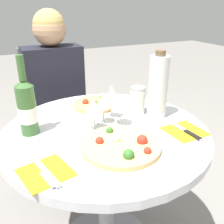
% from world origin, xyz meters
% --- Properties ---
extents(dining_table, '(0.88, 0.88, 0.73)m').
position_xyz_m(dining_table, '(0.00, 0.00, 0.56)').
color(dining_table, gray).
rests_on(dining_table, ground_plane).
extents(chair_behind_diner, '(0.38, 0.38, 0.95)m').
position_xyz_m(chair_behind_diner, '(-0.05, 0.77, 0.46)').
color(chair_behind_diner, slate).
rests_on(chair_behind_diner, ground_plane).
extents(seated_diner, '(0.36, 0.40, 1.20)m').
position_xyz_m(seated_diner, '(-0.05, 0.63, 0.55)').
color(seated_diner, black).
rests_on(seated_diner, ground_plane).
extents(pizza_large, '(0.30, 0.30, 0.05)m').
position_xyz_m(pizza_large, '(-0.01, -0.17, 0.74)').
color(pizza_large, '#DBB26B').
rests_on(pizza_large, dining_table).
extents(pizza_small_far, '(0.23, 0.23, 0.04)m').
position_xyz_m(pizza_small_far, '(0.05, 0.25, 0.74)').
color(pizza_small_far, tan).
rests_on(pizza_small_far, dining_table).
extents(wine_bottle, '(0.08, 0.08, 0.32)m').
position_xyz_m(wine_bottle, '(-0.30, 0.10, 0.84)').
color(wine_bottle, '#38602D').
rests_on(wine_bottle, dining_table).
extents(tall_carafe, '(0.09, 0.09, 0.31)m').
position_xyz_m(tall_carafe, '(0.27, 0.01, 0.87)').
color(tall_carafe, silver).
rests_on(tall_carafe, dining_table).
extents(sugar_shaker, '(0.07, 0.07, 0.14)m').
position_xyz_m(sugar_shaker, '(0.21, 0.08, 0.79)').
color(sugar_shaker, silver).
rests_on(sugar_shaker, dining_table).
extents(wine_glass_front_right, '(0.08, 0.08, 0.14)m').
position_xyz_m(wine_glass_front_right, '(0.08, 0.01, 0.83)').
color(wine_glass_front_right, silver).
rests_on(wine_glass_front_right, dining_table).
extents(wine_glass_back_right, '(0.07, 0.07, 0.16)m').
position_xyz_m(wine_glass_back_right, '(0.08, 0.10, 0.84)').
color(wine_glass_back_right, silver).
rests_on(wine_glass_back_right, dining_table).
extents(wine_glass_front_left, '(0.08, 0.08, 0.14)m').
position_xyz_m(wine_glass_front_left, '(-0.05, 0.01, 0.83)').
color(wine_glass_front_left, silver).
rests_on(wine_glass_front_left, dining_table).
extents(wine_glass_center, '(0.06, 0.06, 0.14)m').
position_xyz_m(wine_glass_center, '(0.02, 0.05, 0.83)').
color(wine_glass_center, silver).
rests_on(wine_glass_center, dining_table).
extents(place_setting_left, '(0.18, 0.19, 0.01)m').
position_xyz_m(place_setting_left, '(-0.30, -0.20, 0.73)').
color(place_setting_left, gold).
rests_on(place_setting_left, dining_table).
extents(place_setting_right, '(0.16, 0.19, 0.01)m').
position_xyz_m(place_setting_right, '(0.29, -0.17, 0.73)').
color(place_setting_right, gold).
rests_on(place_setting_right, dining_table).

